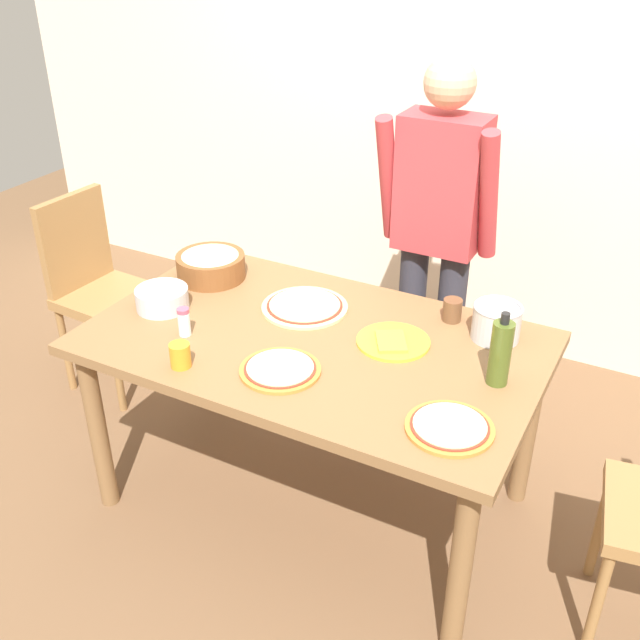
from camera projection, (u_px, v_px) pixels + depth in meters
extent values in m
plane|color=brown|center=(314.00, 498.00, 3.01)|extent=(8.00, 8.00, 0.00)
cube|color=beige|center=(471.00, 92.00, 3.59)|extent=(5.60, 0.10, 2.60)
cube|color=brown|center=(313.00, 343.00, 2.64)|extent=(1.60, 0.96, 0.04)
cylinder|color=brown|center=(98.00, 430.00, 2.82)|extent=(0.07, 0.07, 0.72)
cylinder|color=brown|center=(460.00, 571.00, 2.23)|extent=(0.07, 0.07, 0.72)
cylinder|color=brown|center=(219.00, 335.00, 3.43)|extent=(0.07, 0.07, 0.72)
cylinder|color=brown|center=(528.00, 426.00, 2.84)|extent=(0.07, 0.07, 0.72)
cylinder|color=#2D2D38|center=(410.00, 329.00, 3.35)|extent=(0.12, 0.12, 0.85)
cylinder|color=#2D2D38|center=(448.00, 339.00, 3.28)|extent=(0.12, 0.12, 0.85)
cube|color=#B7383D|center=(441.00, 184.00, 2.96)|extent=(0.34, 0.20, 0.55)
cylinder|color=#B7383D|center=(388.00, 179.00, 3.01)|extent=(0.07, 0.21, 0.55)
cylinder|color=#B7383D|center=(489.00, 197.00, 2.84)|extent=(0.07, 0.21, 0.55)
sphere|color=tan|center=(450.00, 83.00, 2.77)|extent=(0.20, 0.20, 0.20)
cube|color=olive|center=(110.00, 298.00, 3.50)|extent=(0.42, 0.42, 0.05)
cube|color=olive|center=(74.00, 242.00, 3.46)|extent=(0.06, 0.38, 0.45)
cylinder|color=olive|center=(117.00, 370.00, 3.42)|extent=(0.04, 0.04, 0.45)
cylinder|color=olive|center=(167.00, 337.00, 3.67)|extent=(0.04, 0.04, 0.45)
cylinder|color=olive|center=(66.00, 349.00, 3.58)|extent=(0.04, 0.04, 0.45)
cylinder|color=olive|center=(117.00, 320.00, 3.83)|extent=(0.04, 0.04, 0.45)
cylinder|color=olive|center=(600.00, 527.00, 2.57)|extent=(0.04, 0.04, 0.45)
cylinder|color=olive|center=(597.00, 604.00, 2.29)|extent=(0.04, 0.04, 0.45)
cylinder|color=beige|center=(305.00, 307.00, 2.82)|extent=(0.33, 0.33, 0.01)
cylinder|color=#B22D1E|center=(305.00, 305.00, 2.82)|extent=(0.29, 0.29, 0.00)
cylinder|color=beige|center=(305.00, 305.00, 2.81)|extent=(0.27, 0.27, 0.00)
cylinder|color=#C67A33|center=(449.00, 428.00, 2.18)|extent=(0.27, 0.27, 0.01)
cylinder|color=#B22D1E|center=(450.00, 426.00, 2.18)|extent=(0.23, 0.23, 0.00)
cylinder|color=beige|center=(450.00, 425.00, 2.17)|extent=(0.22, 0.22, 0.00)
cylinder|color=#C67A33|center=(280.00, 370.00, 2.45)|extent=(0.27, 0.27, 0.01)
cylinder|color=#B22D1E|center=(280.00, 368.00, 2.44)|extent=(0.24, 0.24, 0.00)
cylinder|color=beige|center=(280.00, 367.00, 2.44)|extent=(0.22, 0.22, 0.00)
cylinder|color=gold|center=(393.00, 342.00, 2.60)|extent=(0.26, 0.26, 0.01)
cube|color=#CC8438|center=(391.00, 341.00, 2.58)|extent=(0.16, 0.17, 0.01)
cylinder|color=brown|center=(211.00, 266.00, 3.03)|extent=(0.28, 0.28, 0.10)
ellipsoid|color=beige|center=(210.00, 257.00, 3.01)|extent=(0.25, 0.25, 0.05)
cylinder|color=#B7B7BC|center=(162.00, 298.00, 2.81)|extent=(0.20, 0.20, 0.08)
cylinder|color=#47561E|center=(500.00, 354.00, 2.34)|extent=(0.07, 0.07, 0.22)
cylinder|color=black|center=(505.00, 318.00, 2.28)|extent=(0.03, 0.03, 0.04)
cylinder|color=#B7B7BC|center=(496.00, 323.00, 2.61)|extent=(0.17, 0.17, 0.12)
torus|color=#A5A5AD|center=(498.00, 307.00, 2.58)|extent=(0.17, 0.17, 0.01)
cylinder|color=orange|center=(180.00, 355.00, 2.46)|extent=(0.07, 0.07, 0.08)
cylinder|color=brown|center=(452.00, 310.00, 2.73)|extent=(0.07, 0.07, 0.08)
cylinder|color=white|center=(184.00, 324.00, 2.63)|extent=(0.04, 0.04, 0.09)
cylinder|color=#D84C66|center=(183.00, 311.00, 2.61)|extent=(0.04, 0.04, 0.02)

